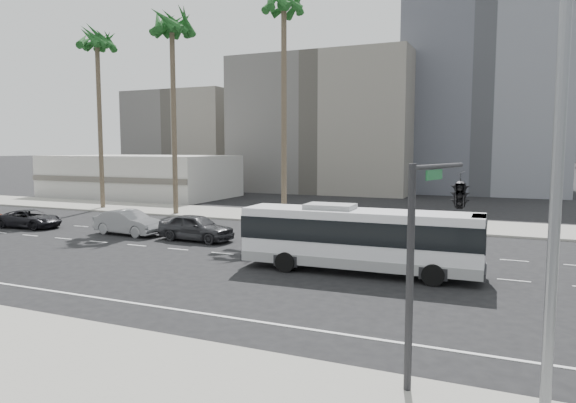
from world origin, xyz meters
The scene contains 17 objects.
ground centered at (0.00, 0.00, 0.00)m, with size 700.00×700.00×0.00m, color black.
sidewalk_north centered at (0.00, 15.50, 0.07)m, with size 120.00×7.00×0.15m, color gray.
sidewalk_south centered at (0.00, -15.50, 0.07)m, with size 120.00×7.00×0.15m, color gray.
commercial_low centered at (-30.00, 25.99, 2.50)m, with size 22.00×12.16×5.00m.
midrise_beige_west centered at (-12.00, 45.00, 9.00)m, with size 24.00×18.00×18.00m, color #63605C.
midrise_gray_center centered at (8.00, 52.00, 13.00)m, with size 20.00×20.00×26.00m, color #595B65.
midrise_beige_far centered at (-38.00, 50.00, 7.50)m, with size 18.00×16.00×15.00m, color #63605C.
civic_tower centered at (-2.00, 250.00, 38.83)m, with size 42.00×42.00×129.00m.
city_bus centered at (5.23, -1.27, 1.69)m, with size 11.27×2.83×3.22m.
car_a centered at (-6.65, 2.89, 0.86)m, with size 5.02×2.02×1.71m, color #2C2C2F.
car_b centered at (-12.15, 2.98, 0.84)m, with size 5.11×1.78×1.68m, color gray.
car_c centered at (-20.95, 2.53, 0.67)m, with size 4.79×2.21×1.33m, color black.
streetlight_corner centered at (12.81, -13.16, 5.46)m, with size 2.30×4.29×9.67m.
traffic_signal centered at (10.41, -10.26, 4.61)m, with size 2.57×3.52×5.52m.
palm_near centered at (-5.41, 13.90, 16.78)m, with size 5.51×5.51×18.52m.
palm_mid centered at (-15.48, 13.00, 15.84)m, with size 5.71×5.71×17.61m.
palm_far centered at (-24.75, 13.99, 15.52)m, with size 4.97×4.97×17.08m.
Camera 1 is at (11.84, -24.78, 5.87)m, focal length 32.43 mm.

